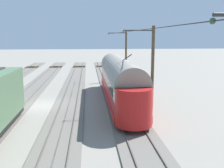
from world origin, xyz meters
TOP-DOWN VIEW (x-y plane):
  - ground_plane at (0.00, 0.00)m, footprint 220.00×220.00m
  - track_streetcar_siding at (-7.26, -0.31)m, footprint 2.80×80.00m
  - track_adjacent_siding at (-2.42, -0.31)m, footprint 2.80×80.00m
  - track_third_siding at (2.42, -0.31)m, footprint 2.80×80.00m
  - vintage_streetcar at (-7.26, -0.60)m, footprint 2.65×18.32m
  - catenary_pole_foreground at (-9.79, -14.09)m, footprint 2.83×0.28m
  - catenary_pole_mid_near at (-9.79, 1.83)m, footprint 2.83×0.28m
  - overhead_wire_run at (-7.31, 1.12)m, footprint 2.62×35.83m

SIDE VIEW (x-z plane):
  - ground_plane at x=0.00m, z-range 0.00..0.00m
  - track_streetcar_siding at x=-7.26m, z-range -0.04..0.14m
  - track_adjacent_siding at x=-2.42m, z-range -0.04..0.14m
  - track_third_siding at x=2.42m, z-range -0.04..0.14m
  - vintage_streetcar at x=-7.26m, z-range -0.21..4.74m
  - catenary_pole_foreground at x=-9.79m, z-range 0.16..7.41m
  - catenary_pole_mid_near at x=-9.79m, z-range 0.16..7.41m
  - overhead_wire_run at x=-7.31m, z-range 6.61..6.79m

